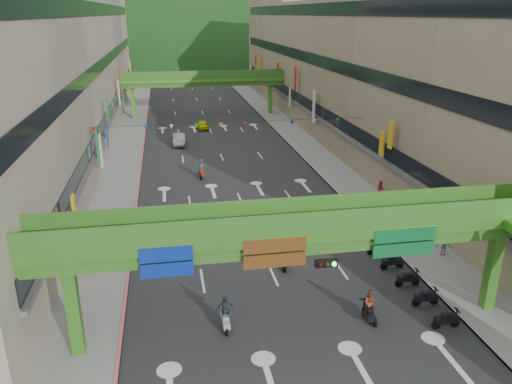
{
  "coord_description": "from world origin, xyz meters",
  "views": [
    {
      "loc": [
        -6.14,
        -15.57,
        15.78
      ],
      "look_at": [
        0.0,
        18.0,
        3.5
      ],
      "focal_mm": 35.0,
      "sensor_mm": 36.0,
      "label": 1
    }
  ],
  "objects_px": {
    "scooter_rider_near": "(283,254)",
    "pedestrian_red": "(381,192)",
    "car_silver": "(179,139)",
    "overpass_near": "(322,244)",
    "scooter_rider_mid": "(370,306)",
    "car_yellow": "(202,125)"
  },
  "relations": [
    {
      "from": "scooter_rider_mid",
      "to": "scooter_rider_near",
      "type": "bearing_deg",
      "value": 115.91
    },
    {
      "from": "overpass_near",
      "to": "car_yellow",
      "type": "relative_size",
      "value": 7.59
    },
    {
      "from": "scooter_rider_near",
      "to": "scooter_rider_mid",
      "type": "distance_m",
      "value": 7.38
    },
    {
      "from": "overpass_near",
      "to": "pedestrian_red",
      "type": "height_order",
      "value": "overpass_near"
    },
    {
      "from": "car_yellow",
      "to": "scooter_rider_mid",
      "type": "bearing_deg",
      "value": -89.63
    },
    {
      "from": "car_silver",
      "to": "overpass_near",
      "type": "bearing_deg",
      "value": -80.92
    },
    {
      "from": "scooter_rider_near",
      "to": "pedestrian_red",
      "type": "distance_m",
      "value": 15.54
    },
    {
      "from": "scooter_rider_mid",
      "to": "car_silver",
      "type": "distance_m",
      "value": 41.56
    },
    {
      "from": "overpass_near",
      "to": "scooter_rider_mid",
      "type": "distance_m",
      "value": 5.32
    },
    {
      "from": "overpass_near",
      "to": "scooter_rider_mid",
      "type": "xyz_separation_m",
      "value": [
        3.13,
        0.7,
        -4.25
      ]
    },
    {
      "from": "overpass_near",
      "to": "scooter_rider_mid",
      "type": "bearing_deg",
      "value": 12.54
    },
    {
      "from": "overpass_near",
      "to": "scooter_rider_near",
      "type": "distance_m",
      "value": 8.43
    },
    {
      "from": "scooter_rider_near",
      "to": "pedestrian_red",
      "type": "bearing_deg",
      "value": 43.03
    },
    {
      "from": "scooter_rider_near",
      "to": "scooter_rider_mid",
      "type": "relative_size",
      "value": 1.16
    },
    {
      "from": "overpass_near",
      "to": "scooter_rider_near",
      "type": "xyz_separation_m",
      "value": [
        -0.09,
        7.33,
        -4.17
      ]
    },
    {
      "from": "car_silver",
      "to": "pedestrian_red",
      "type": "relative_size",
      "value": 2.55
    },
    {
      "from": "scooter_rider_near",
      "to": "car_silver",
      "type": "bearing_deg",
      "value": 99.17
    },
    {
      "from": "scooter_rider_mid",
      "to": "car_yellow",
      "type": "distance_m",
      "value": 49.54
    },
    {
      "from": "overpass_near",
      "to": "pedestrian_red",
      "type": "xyz_separation_m",
      "value": [
        11.27,
        17.94,
        -4.35
      ]
    },
    {
      "from": "car_silver",
      "to": "pedestrian_red",
      "type": "distance_m",
      "value": 28.83
    },
    {
      "from": "scooter_rider_mid",
      "to": "pedestrian_red",
      "type": "height_order",
      "value": "scooter_rider_mid"
    },
    {
      "from": "car_yellow",
      "to": "pedestrian_red",
      "type": "relative_size",
      "value": 2.16
    }
  ]
}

